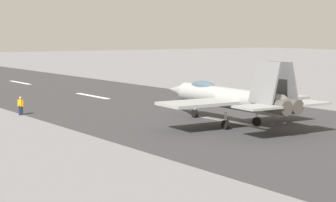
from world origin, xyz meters
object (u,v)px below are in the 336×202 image
crew_person (21,106)px  marker_cone_mid (278,101)px  marker_cone_far (195,91)px  fighter_jet (229,97)px

crew_person → marker_cone_mid: (-7.77, -25.94, -0.59)m
crew_person → marker_cone_far: (6.89, -25.94, -0.59)m
crew_person → marker_cone_far: bearing=-75.1°
fighter_jet → marker_cone_mid: size_ratio=31.29×
crew_person → marker_cone_mid: 27.09m
marker_cone_mid → marker_cone_far: 14.66m
fighter_jet → marker_cone_far: 26.67m
fighter_jet → marker_cone_far: size_ratio=31.29×
crew_person → fighter_jet: bearing=-142.9°
marker_cone_mid → marker_cone_far: size_ratio=1.00×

